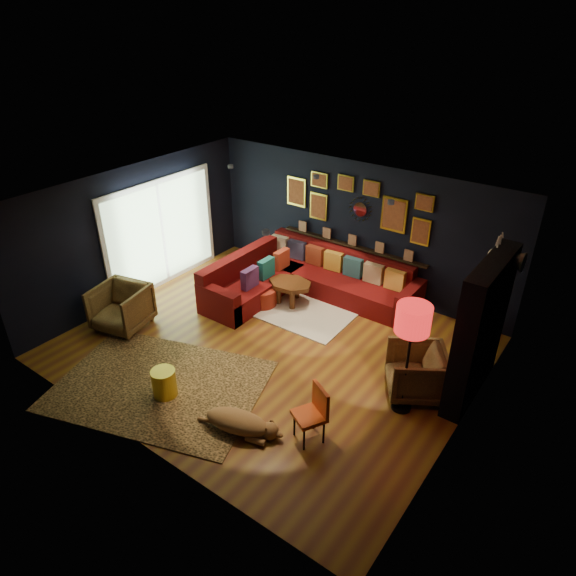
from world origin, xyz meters
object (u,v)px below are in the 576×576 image
Objects in this scene: pouf at (263,297)px; armchair_left at (121,305)px; armchair_right at (416,370)px; floor_lamp at (413,324)px; dog at (237,419)px; coffee_table at (290,286)px; orange_chair at (314,410)px; gold_stool at (164,383)px; sectional at (302,280)px.

pouf is 0.58× the size of armchair_left.
floor_lamp is (0.00, -0.42, 1.05)m from armchair_right.
dog is (1.80, -2.82, 0.02)m from pouf.
armchair_left reaches higher than coffee_table.
coffee_table is at bearing 154.69° from floor_lamp.
coffee_table is at bearing -141.05° from armchair_right.
orange_chair is (2.71, -2.31, 0.29)m from pouf.
floor_lamp reaches higher than pouf.
gold_stool is (-2.97, -2.26, -0.19)m from armchair_right.
gold_stool is 3.71m from floor_lamp.
pouf is at bearing 108.12° from dog.
pouf is at bearing -134.55° from coffee_table.
orange_chair reaches higher than pouf.
gold_stool is (0.09, -3.70, -0.10)m from sectional.
sectional is at bearing -147.67° from armchair_right.
armchair_right is 1.85× the size of gold_stool.
armchair_right is 0.67× the size of dog.
pouf is at bearing 168.34° from orange_chair.
sectional is 3.76m from floor_lamp.
orange_chair is (4.29, -0.23, 0.04)m from armchair_left.
pouf is (-0.37, -0.37, -0.18)m from coffee_table.
armchair_left is 0.51× the size of floor_lamp.
armchair_right reaches higher than coffee_table.
floor_lamp is (2.98, 1.84, 1.24)m from gold_stool.
armchair_left is 2.20m from gold_stool.
armchair_right is at bearing -18.46° from coffee_table.
pouf is 0.61× the size of armchair_right.
coffee_table is 1.07× the size of armchair_left.
orange_chair is (2.34, -2.68, 0.11)m from coffee_table.
coffee_table is at bearing 38.55° from armchair_left.
orange_chair is at bearing -40.45° from pouf.
floor_lamp reaches higher than gold_stool.
floor_lamp is 2.69m from dog.
pouf is 2.62m from armchair_left.
floor_lamp is (3.42, -1.07, 1.27)m from pouf.
gold_stool is at bearing -81.34° from pouf.
armchair_left is at bearing -127.28° from pouf.
coffee_table is 0.56m from pouf.
orange_chair is at bearing -119.91° from floor_lamp.
dog is (3.38, -0.74, -0.23)m from armchair_left.
orange_chair is 0.48× the size of floor_lamp.
coffee_table is at bearing 99.72° from dog.
pouf is 3.57m from orange_chair.
floor_lamp is at bearing -1.55° from armchair_left.
sectional is 3.70m from gold_stool.
pouf is 3.34m from dog.
armchair_left reaches higher than sectional.
gold_stool is at bearing -85.32° from armchair_right.
sectional is 4.12× the size of orange_chair.
armchair_right is (3.05, -1.02, 0.04)m from coffee_table.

